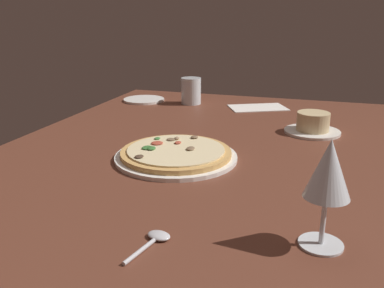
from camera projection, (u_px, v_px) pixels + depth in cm
name	position (u px, v px, depth cm)	size (l,w,h in cm)	color
dining_table	(207.00, 159.00, 108.25)	(150.00, 110.00, 4.00)	brown
pizza_main	(176.00, 154.00, 102.25)	(30.25, 30.25, 3.31)	white
ramekin_on_saucer	(313.00, 125.00, 123.37)	(16.48, 16.48, 6.28)	silver
wine_glass_far	(328.00, 173.00, 61.21)	(7.05, 7.05, 17.47)	silver
water_glass	(191.00, 93.00, 161.39)	(7.69, 7.69, 10.13)	silver
side_plate	(144.00, 100.00, 167.48)	(16.33, 16.33, 0.90)	white
paper_menu	(258.00, 108.00, 155.36)	(12.68, 20.68, 0.30)	white
spoon	(154.00, 239.00, 65.80)	(10.56, 4.62, 1.00)	silver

